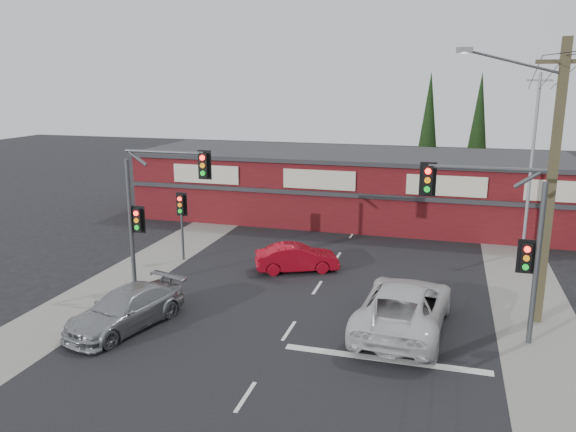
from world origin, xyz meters
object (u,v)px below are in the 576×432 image
(silver_suv, at_px, (125,309))
(shop_building, at_px, (348,185))
(red_sedan, at_px, (297,258))
(white_suv, at_px, (404,306))
(utility_pole, at_px, (548,176))

(silver_suv, relative_size, shop_building, 0.17)
(silver_suv, bearing_deg, red_sedan, 75.93)
(white_suv, height_order, red_sedan, white_suv)
(utility_pole, bearing_deg, white_suv, -155.88)
(white_suv, relative_size, silver_suv, 1.30)
(utility_pole, bearing_deg, shop_building, 123.76)
(silver_suv, height_order, red_sedan, silver_suv)
(white_suv, xyz_separation_m, utility_pole, (4.52, 2.02, 4.53))
(red_sedan, distance_m, utility_pole, 11.29)
(white_suv, relative_size, red_sedan, 1.62)
(red_sedan, distance_m, shop_building, 11.10)
(red_sedan, bearing_deg, utility_pole, -130.57)
(shop_building, bearing_deg, silver_suv, -104.12)
(white_suv, bearing_deg, red_sedan, -39.03)
(white_suv, relative_size, utility_pole, 0.62)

